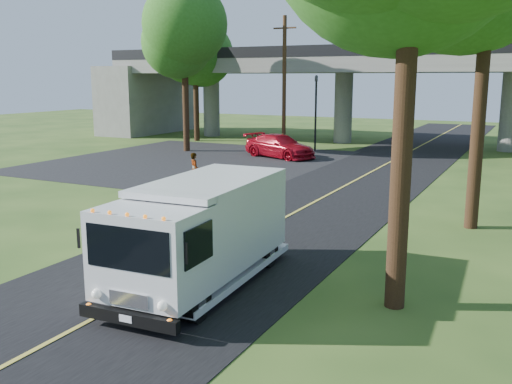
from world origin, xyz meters
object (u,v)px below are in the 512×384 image
Objects in this scene: utility_pole at (284,84)px; pedestrian at (194,170)px; step_van at (201,230)px; red_sedan at (280,146)px; traffic_signal at (316,105)px; tree_left_lot at (185,34)px; tree_left_far at (196,46)px.

pedestrian is (1.27, -13.02, -3.79)m from utility_pole.
step_van is at bearing 163.40° from pedestrian.
step_van reaches higher than red_sedan.
utility_pole is 5.57× the size of pedestrian.
step_van is 1.24× the size of red_sedan.
red_sedan is at bearing -101.95° from traffic_signal.
utility_pole is at bearing 18.97° from tree_left_lot.
red_sedan is (9.94, -5.89, -6.72)m from tree_left_far.
traffic_signal is 26.82m from step_van.
utility_pole reaches higher than pedestrian.
tree_left_far is 1.96× the size of red_sedan.
red_sedan is 3.12× the size of pedestrian.
red_sedan is (0.64, -2.05, -3.86)m from utility_pole.
traffic_signal is at bearing 28.11° from tree_left_lot.
tree_left_far reaches higher than traffic_signal.
tree_left_far is 33.43m from step_van.
utility_pole is 0.91× the size of tree_left_far.
tree_left_lot is 15.01m from pedestrian.
utility_pole reaches higher than red_sedan.
traffic_signal is at bearing -51.08° from pedestrian.
traffic_signal reaches higher than red_sedan.
step_van is at bearing -57.31° from tree_left_far.
pedestrian is at bearing -90.87° from traffic_signal.
utility_pole is 0.86× the size of tree_left_lot.
tree_left_far is at bearing 78.58° from red_sedan.
tree_left_far is at bearing 116.57° from tree_left_lot.
tree_left_lot is 27.01m from step_van.
pedestrian is (-0.23, -15.02, -2.39)m from traffic_signal.
utility_pole is 25.50m from step_van.
red_sedan is (6.94, 0.11, -7.17)m from tree_left_lot.
utility_pole is at bearing 36.61° from red_sedan.
step_van is at bearing -141.03° from red_sedan.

